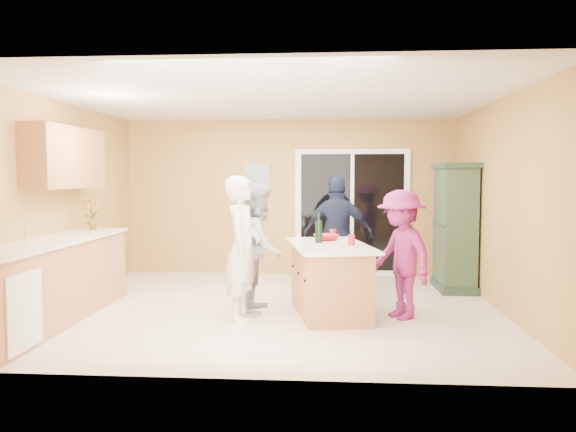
# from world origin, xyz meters

# --- Properties ---
(floor) EXTENTS (5.50, 5.50, 0.00)m
(floor) POSITION_xyz_m (0.00, 0.00, 0.00)
(floor) COLOR beige
(floor) RESTS_ON ground
(ceiling) EXTENTS (5.50, 5.00, 0.10)m
(ceiling) POSITION_xyz_m (0.00, 0.00, 2.60)
(ceiling) COLOR silver
(ceiling) RESTS_ON wall_back
(wall_back) EXTENTS (5.50, 0.10, 2.60)m
(wall_back) POSITION_xyz_m (0.00, 2.50, 1.30)
(wall_back) COLOR #DAB059
(wall_back) RESTS_ON ground
(wall_front) EXTENTS (5.50, 0.10, 2.60)m
(wall_front) POSITION_xyz_m (0.00, -2.50, 1.30)
(wall_front) COLOR #DAB059
(wall_front) RESTS_ON ground
(wall_left) EXTENTS (0.10, 5.00, 2.60)m
(wall_left) POSITION_xyz_m (-2.75, 0.00, 1.30)
(wall_left) COLOR #DAB059
(wall_left) RESTS_ON ground
(wall_right) EXTENTS (0.10, 5.00, 2.60)m
(wall_right) POSITION_xyz_m (2.75, 0.00, 1.30)
(wall_right) COLOR #DAB059
(wall_right) RESTS_ON ground
(left_cabinet_run) EXTENTS (0.65, 3.05, 1.24)m
(left_cabinet_run) POSITION_xyz_m (-2.45, -1.05, 0.46)
(left_cabinet_run) COLOR #B46D46
(left_cabinet_run) RESTS_ON floor
(upper_cabinets) EXTENTS (0.35, 1.60, 0.75)m
(upper_cabinets) POSITION_xyz_m (-2.58, -0.20, 1.88)
(upper_cabinets) COLOR #B46D46
(upper_cabinets) RESTS_ON wall_left
(sliding_door) EXTENTS (1.90, 0.07, 2.10)m
(sliding_door) POSITION_xyz_m (1.05, 2.46, 1.05)
(sliding_door) COLOR white
(sliding_door) RESTS_ON floor
(framed_picture) EXTENTS (0.46, 0.04, 0.56)m
(framed_picture) POSITION_xyz_m (-0.55, 2.48, 1.60)
(framed_picture) COLOR tan
(framed_picture) RESTS_ON wall_back
(kitchen_island) EXTENTS (1.16, 1.74, 0.84)m
(kitchen_island) POSITION_xyz_m (0.67, -0.26, 0.39)
(kitchen_island) COLOR #B46D46
(kitchen_island) RESTS_ON floor
(green_hutch) EXTENTS (0.53, 1.00, 1.84)m
(green_hutch) POSITION_xyz_m (2.49, 1.34, 0.89)
(green_hutch) COLOR #223727
(green_hutch) RESTS_ON floor
(woman_white) EXTENTS (0.45, 0.63, 1.65)m
(woman_white) POSITION_xyz_m (-0.33, -0.57, 0.83)
(woman_white) COLOR white
(woman_white) RESTS_ON floor
(woman_grey) EXTENTS (0.65, 0.80, 1.56)m
(woman_grey) POSITION_xyz_m (-0.18, -0.15, 0.78)
(woman_grey) COLOR #A0A0A3
(woman_grey) RESTS_ON floor
(woman_navy) EXTENTS (0.98, 0.43, 1.65)m
(woman_navy) POSITION_xyz_m (0.79, 0.95, 0.83)
(woman_navy) COLOR #181A35
(woman_navy) RESTS_ON floor
(woman_magenta) EXTENTS (0.96, 1.11, 1.49)m
(woman_magenta) POSITION_xyz_m (1.50, -0.40, 0.75)
(woman_magenta) COLOR #7B1A57
(woman_magenta) RESTS_ON floor
(serving_bowl) EXTENTS (0.40, 0.40, 0.08)m
(serving_bowl) POSITION_xyz_m (0.63, 0.15, 0.88)
(serving_bowl) COLOR red
(serving_bowl) RESTS_ON kitchen_island
(tulip_vase) EXTENTS (0.26, 0.21, 0.43)m
(tulip_vase) POSITION_xyz_m (-2.45, 0.24, 1.16)
(tulip_vase) COLOR #AC3111
(tulip_vase) RESTS_ON left_cabinet_run
(tumbler_near) EXTENTS (0.11, 0.11, 0.12)m
(tumbler_near) POSITION_xyz_m (0.92, -0.38, 0.90)
(tumbler_near) COLOR red
(tumbler_near) RESTS_ON kitchen_island
(tumbler_far) EXTENTS (0.10, 0.10, 0.12)m
(tumbler_far) POSITION_xyz_m (0.71, 0.34, 0.90)
(tumbler_far) COLOR red
(tumbler_far) RESTS_ON kitchen_island
(wine_bottle) EXTENTS (0.09, 0.09, 0.37)m
(wine_bottle) POSITION_xyz_m (0.54, -0.12, 0.99)
(wine_bottle) COLOR black
(wine_bottle) RESTS_ON kitchen_island
(white_plate) EXTENTS (0.27, 0.27, 0.02)m
(white_plate) POSITION_xyz_m (0.83, 0.19, 0.85)
(white_plate) COLOR white
(white_plate) RESTS_ON kitchen_island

